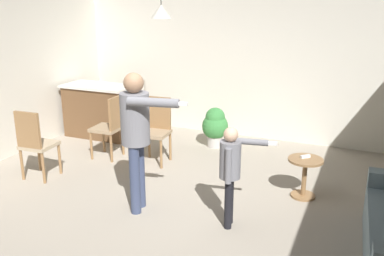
# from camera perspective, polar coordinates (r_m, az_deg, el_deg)

# --- Properties ---
(ground) EXTENTS (7.68, 7.68, 0.00)m
(ground) POSITION_cam_1_polar(r_m,az_deg,el_deg) (5.22, -2.98, -10.99)
(ground) COLOR #9E9384
(wall_back) EXTENTS (6.40, 0.10, 2.70)m
(wall_back) POSITION_cam_1_polar(r_m,az_deg,el_deg) (7.68, 7.53, 8.69)
(wall_back) COLOR silver
(wall_back) RESTS_ON ground
(kitchen_counter) EXTENTS (1.26, 0.66, 0.95)m
(kitchen_counter) POSITION_cam_1_polar(r_m,az_deg,el_deg) (7.94, -12.24, 2.30)
(kitchen_counter) COLOR brown
(kitchen_counter) RESTS_ON ground
(side_table_by_couch) EXTENTS (0.44, 0.44, 0.52)m
(side_table_by_couch) POSITION_cam_1_polar(r_m,az_deg,el_deg) (5.60, 14.82, -5.84)
(side_table_by_couch) COLOR olive
(side_table_by_couch) RESTS_ON ground
(person_adult) EXTENTS (0.85, 0.47, 1.66)m
(person_adult) POSITION_cam_1_polar(r_m,az_deg,el_deg) (4.89, -7.42, 0.05)
(person_adult) COLOR #384260
(person_adult) RESTS_ON ground
(person_child) EXTENTS (0.57, 0.40, 1.15)m
(person_child) POSITION_cam_1_polar(r_m,az_deg,el_deg) (4.62, 5.24, -5.09)
(person_child) COLOR black
(person_child) RESTS_ON ground
(dining_chair_by_counter) EXTENTS (0.45, 0.45, 1.00)m
(dining_chair_by_counter) POSITION_cam_1_polar(r_m,az_deg,el_deg) (6.54, -4.78, 0.06)
(dining_chair_by_counter) COLOR olive
(dining_chair_by_counter) RESTS_ON ground
(dining_chair_near_wall) EXTENTS (0.44, 0.44, 1.00)m
(dining_chair_near_wall) POSITION_cam_1_polar(r_m,az_deg,el_deg) (6.78, -10.87, 0.44)
(dining_chair_near_wall) COLOR olive
(dining_chair_near_wall) RESTS_ON ground
(dining_chair_centre_back) EXTENTS (0.44, 0.44, 1.00)m
(dining_chair_centre_back) POSITION_cam_1_polar(r_m,az_deg,el_deg) (6.26, -20.23, -1.75)
(dining_chair_centre_back) COLOR olive
(dining_chair_centre_back) RESTS_ON ground
(potted_plant_corner) EXTENTS (0.44, 0.44, 0.68)m
(potted_plant_corner) POSITION_cam_1_polar(r_m,az_deg,el_deg) (7.23, 3.10, 0.36)
(potted_plant_corner) COLOR #B7B2AD
(potted_plant_corner) RESTS_ON ground
(spare_remote_on_table) EXTENTS (0.12, 0.12, 0.04)m
(spare_remote_on_table) POSITION_cam_1_polar(r_m,az_deg,el_deg) (5.55, 14.92, -3.70)
(spare_remote_on_table) COLOR white
(spare_remote_on_table) RESTS_ON side_table_by_couch
(ceiling_light_pendant) EXTENTS (0.32, 0.32, 0.55)m
(ceiling_light_pendant) POSITION_cam_1_polar(r_m,az_deg,el_deg) (6.61, -4.14, 15.29)
(ceiling_light_pendant) COLOR silver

